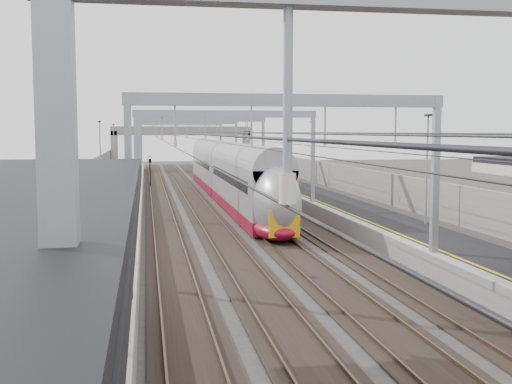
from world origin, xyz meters
name	(u,v)px	position (x,y,z in m)	size (l,w,h in m)	color
platform_left	(114,208)	(-8.00, 45.00, 0.50)	(4.00, 120.00, 1.00)	black
platform_right	(324,204)	(8.00, 45.00, 0.50)	(4.00, 120.00, 1.00)	black
tracks	(222,211)	(0.00, 45.00, 0.05)	(11.40, 140.00, 0.20)	black
overhead_line	(212,131)	(0.00, 51.62, 6.14)	(13.00, 140.00, 6.60)	gray
overbridge	(181,136)	(0.00, 100.00, 5.31)	(22.00, 2.20, 6.90)	slate
wall_left	(69,194)	(-11.20, 45.00, 1.60)	(0.30, 120.00, 3.20)	slate
wall_right	(363,189)	(11.20, 45.00, 1.60)	(0.30, 120.00, 3.20)	slate
train	(230,178)	(1.50, 51.95, 2.05)	(2.64, 48.14, 4.18)	maroon
signal_green	(150,165)	(-5.20, 67.66, 2.42)	(0.32, 0.32, 3.48)	black
signal_red_near	(220,162)	(3.20, 73.52, 2.42)	(0.32, 0.32, 3.48)	black
signal_red_far	(238,162)	(5.40, 73.69, 2.42)	(0.32, 0.32, 3.48)	black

